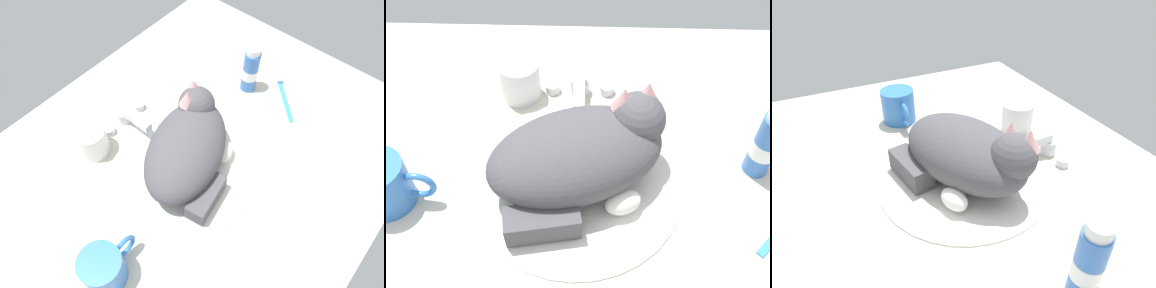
# 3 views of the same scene
# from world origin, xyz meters

# --- Properties ---
(ground_plane) EXTENTS (1.10, 0.83, 0.03)m
(ground_plane) POSITION_xyz_m (0.00, 0.00, -0.01)
(ground_plane) COLOR beige
(sink_basin) EXTENTS (0.34, 0.34, 0.01)m
(sink_basin) POSITION_xyz_m (0.00, 0.00, 0.00)
(sink_basin) COLOR silver
(sink_basin) RESTS_ON ground_plane
(faucet) EXTENTS (0.13, 0.11, 0.05)m
(faucet) POSITION_xyz_m (0.00, 0.19, 0.02)
(faucet) COLOR silver
(faucet) RESTS_ON ground_plane
(cat) EXTENTS (0.31, 0.25, 0.15)m
(cat) POSITION_xyz_m (0.01, 0.00, 0.07)
(cat) COLOR #4C4C51
(cat) RESTS_ON sink_basin
(rinse_cup) EXTENTS (0.07, 0.07, 0.08)m
(rinse_cup) POSITION_xyz_m (-0.11, 0.20, 0.04)
(rinse_cup) COLOR white
(rinse_cup) RESTS_ON ground_plane
(toothpaste_bottle) EXTENTS (0.04, 0.04, 0.14)m
(toothpaste_bottle) POSITION_xyz_m (0.29, 0.03, 0.06)
(toothpaste_bottle) COLOR #3870C6
(toothpaste_bottle) RESTS_ON ground_plane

